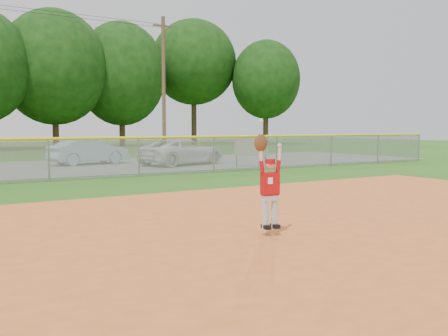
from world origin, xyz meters
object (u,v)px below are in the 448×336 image
(car_blue, at_px, (89,151))
(sponsor_sign, at_px, (251,147))
(car_white_b, at_px, (182,152))
(ballplayer, at_px, (269,182))

(car_blue, bearing_deg, sponsor_sign, -144.21)
(car_white_b, xyz_separation_m, ballplayer, (-6.22, -15.41, 0.30))
(sponsor_sign, height_order, ballplayer, ballplayer)
(sponsor_sign, distance_m, ballplayer, 15.08)
(car_blue, xyz_separation_m, car_white_b, (3.89, -2.74, -0.01))
(car_white_b, distance_m, sponsor_sign, 3.63)
(car_blue, height_order, sponsor_sign, sponsor_sign)
(car_white_b, relative_size, ballplayer, 2.44)
(car_blue, height_order, car_white_b, car_blue)
(sponsor_sign, relative_size, ballplayer, 0.87)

